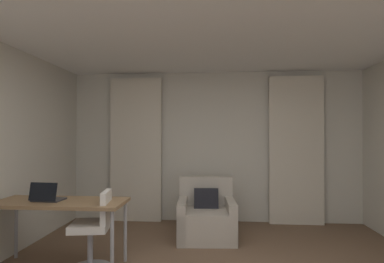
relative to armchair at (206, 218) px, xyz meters
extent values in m
cube|color=beige|center=(0.11, 0.95, 1.01)|extent=(5.12, 0.06, 2.60)
cube|color=beige|center=(-1.26, 0.82, 0.96)|extent=(0.90, 0.06, 2.50)
cube|color=beige|center=(1.49, 0.82, 0.96)|extent=(0.90, 0.06, 2.50)
cube|color=#B2A899|center=(0.00, -0.04, -0.07)|extent=(0.86, 0.84, 0.42)
cube|color=#B2A899|center=(-0.02, 0.29, 0.35)|extent=(0.82, 0.19, 0.43)
cube|color=#B2A899|center=(0.35, -0.02, 0.00)|extent=(0.17, 0.80, 0.56)
cube|color=#B2A899|center=(-0.34, -0.06, 0.00)|extent=(0.17, 0.80, 0.56)
cube|color=black|center=(0.00, 0.08, 0.24)|extent=(0.37, 0.22, 0.37)
cube|color=olive|center=(-1.61, -1.17, 0.45)|extent=(1.46, 0.58, 0.04)
cylinder|color=#99999E|center=(-2.30, -0.93, 0.07)|extent=(0.04, 0.04, 0.72)
cylinder|color=#99999E|center=(-0.93, -0.93, 0.07)|extent=(0.04, 0.04, 0.72)
cylinder|color=#99999E|center=(-0.93, -1.41, 0.07)|extent=(0.04, 0.04, 0.72)
cylinder|color=gray|center=(-1.24, -1.24, -0.06)|extent=(0.06, 0.06, 0.46)
cube|color=silver|center=(-1.24, -1.24, 0.21)|extent=(0.46, 0.46, 0.08)
cube|color=silver|center=(-1.07, -1.21, 0.42)|extent=(0.11, 0.36, 0.34)
cube|color=#2D2D33|center=(-1.76, -1.16, 0.48)|extent=(0.33, 0.24, 0.02)
cube|color=black|center=(-1.76, -1.27, 0.59)|extent=(0.32, 0.07, 0.20)
camera|label=1|loc=(0.15, -4.62, 1.21)|focal=29.53mm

